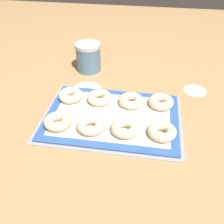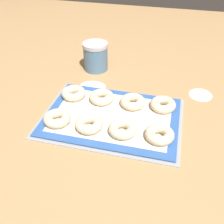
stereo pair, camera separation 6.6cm
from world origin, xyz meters
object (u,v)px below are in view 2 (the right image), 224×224
(bagel_front_mid_left, at_px, (89,124))
(bagel_back_mid_right, at_px, (133,102))
(bagel_back_far_right, at_px, (163,105))
(baking_tray, at_px, (112,117))
(bagel_front_mid_right, at_px, (123,129))
(bagel_front_far_right, at_px, (159,134))
(bagel_back_mid_left, at_px, (102,97))
(bagel_back_far_left, at_px, (74,93))
(bagel_front_far_left, at_px, (57,118))
(flour_canister, at_px, (96,56))

(bagel_front_mid_left, relative_size, bagel_back_mid_right, 1.00)
(bagel_back_far_right, bearing_deg, baking_tray, -152.46)
(baking_tray, height_order, bagel_back_far_right, bagel_back_far_right)
(bagel_front_mid_left, distance_m, bagel_front_mid_right, 0.11)
(bagel_front_mid_left, relative_size, bagel_front_far_right, 1.00)
(bagel_back_mid_right, xyz_separation_m, bagel_back_far_right, (0.11, 0.01, 0.00))
(bagel_front_mid_right, distance_m, bagel_back_mid_left, 0.20)
(baking_tray, distance_m, bagel_back_mid_left, 0.10)
(bagel_front_far_right, xyz_separation_m, bagel_back_mid_right, (-0.12, 0.16, 0.00))
(bagel_front_mid_right, relative_size, bagel_back_far_left, 1.00)
(bagel_front_far_left, height_order, bagel_front_mid_left, same)
(bagel_back_far_right, bearing_deg, bagel_front_far_right, -88.42)
(bagel_front_mid_left, bearing_deg, bagel_back_far_right, 36.91)
(bagel_back_far_left, height_order, bagel_back_mid_right, same)
(bagel_front_far_left, bearing_deg, bagel_back_far_left, 90.19)
(bagel_back_mid_left, bearing_deg, flour_canister, 111.33)
(bagel_front_far_left, height_order, flour_canister, flour_canister)
(bagel_back_mid_left, bearing_deg, bagel_back_mid_right, -0.38)
(bagel_back_far_right, bearing_deg, bagel_back_mid_left, -177.89)
(bagel_front_far_left, xyz_separation_m, bagel_front_mid_left, (0.12, -0.00, 0.00))
(bagel_back_mid_right, relative_size, bagel_back_far_right, 1.00)
(bagel_front_mid_left, distance_m, bagel_front_far_right, 0.23)
(bagel_front_mid_left, height_order, bagel_front_mid_right, same)
(bagel_back_far_right, distance_m, flour_canister, 0.42)
(bagel_front_mid_right, bearing_deg, bagel_front_far_left, -179.72)
(bagel_back_far_right, bearing_deg, bagel_front_mid_left, -143.09)
(bagel_front_mid_right, distance_m, bagel_back_far_left, 0.28)
(bagel_front_far_left, relative_size, bagel_back_far_right, 1.00)
(bagel_front_mid_left, height_order, bagel_back_mid_right, same)
(flour_canister, bearing_deg, bagel_back_mid_left, -68.67)
(bagel_front_far_right, distance_m, bagel_back_far_left, 0.38)
(bagel_front_mid_left, xyz_separation_m, bagel_back_mid_left, (-0.00, 0.16, 0.00))
(bagel_front_mid_right, bearing_deg, bagel_front_mid_left, -178.22)
(bagel_front_mid_right, xyz_separation_m, flour_canister, (-0.22, 0.42, 0.04))
(bagel_back_far_left, height_order, bagel_back_mid_left, same)
(bagel_front_mid_right, xyz_separation_m, bagel_back_far_right, (0.12, 0.17, 0.00))
(flour_canister, bearing_deg, bagel_back_far_right, -37.01)
(bagel_back_mid_left, relative_size, bagel_back_mid_right, 1.00)
(bagel_back_mid_right, relative_size, flour_canister, 0.74)
(baking_tray, xyz_separation_m, flour_canister, (-0.16, 0.34, 0.06))
(baking_tray, distance_m, bagel_back_far_right, 0.19)
(bagel_back_mid_left, bearing_deg, bagel_back_far_left, -179.75)
(bagel_back_far_left, bearing_deg, bagel_front_far_right, -24.14)
(bagel_back_far_left, relative_size, bagel_back_mid_left, 1.00)
(bagel_front_far_left, relative_size, bagel_back_mid_right, 1.00)
(bagel_front_mid_left, bearing_deg, bagel_front_far_left, 178.79)
(bagel_front_mid_right, distance_m, bagel_back_far_right, 0.20)
(bagel_front_far_right, height_order, bagel_back_far_right, same)
(bagel_front_mid_left, bearing_deg, flour_canister, 103.77)
(bagel_back_mid_right, bearing_deg, bagel_front_mid_right, -91.45)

